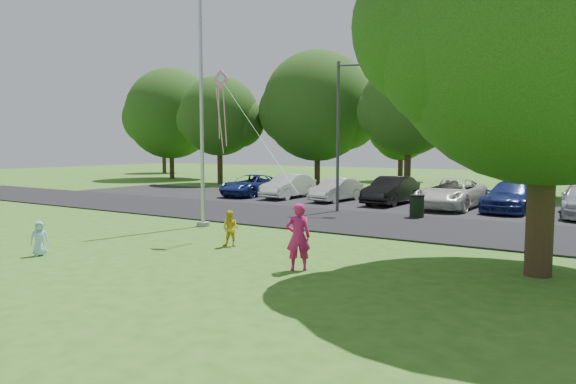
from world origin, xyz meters
The scene contains 14 objects.
ground centered at (0.00, 0.00, 0.00)m, with size 120.00×120.00×0.00m, color #326A1B.
park_road centered at (0.00, 9.00, 0.03)m, with size 60.00×6.00×0.06m, color black.
parking_strip centered at (0.00, 15.50, 0.03)m, with size 42.00×7.00×0.06m, color black.
flagpole centered at (-3.50, 5.00, 4.17)m, with size 0.50×0.50×10.00m.
street_lamp centered at (-0.73, 11.54, 4.13)m, with size 1.82×0.94×6.88m.
trash_can centered at (2.80, 11.34, 0.51)m, with size 0.64×0.64×1.01m.
big_tree centered at (8.16, 3.36, 5.71)m, with size 8.37×7.49×9.61m.
tree_row centered at (1.59, 24.23, 5.71)m, with size 64.35×11.94×10.88m.
horizon_trees centered at (4.06, 33.88, 4.30)m, with size 77.46×7.20×7.02m.
parked_cars centered at (1.07, 15.44, 0.75)m, with size 19.99×5.35×1.46m.
woman centered at (3.20, 0.88, 0.83)m, with size 0.61×0.40×1.67m, color #D71C6B.
child_yellow centered at (-0.07, 2.35, 0.56)m, with size 0.54×0.42×1.11m, color gold.
child_blue centered at (-3.80, -1.49, 0.49)m, with size 0.47×0.31×0.97m, color #A4D2FB.
kite centered at (-0.98, 3.14, 4.71)m, with size 4.58×2.58×3.61m.
Camera 1 is at (9.55, -9.80, 3.04)m, focal length 32.00 mm.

